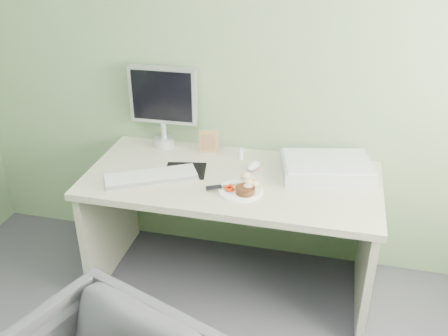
% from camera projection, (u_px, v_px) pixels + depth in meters
% --- Properties ---
extents(wall_back, '(3.50, 0.00, 3.50)m').
position_uv_depth(wall_back, '(247.00, 47.00, 2.75)').
color(wall_back, '#6A875E').
rests_on(wall_back, floor).
extents(desk, '(1.60, 0.75, 0.73)m').
position_uv_depth(desk, '(231.00, 206.00, 2.80)').
color(desk, beige).
rests_on(desk, floor).
extents(plate, '(0.23, 0.23, 0.01)m').
position_uv_depth(plate, '(241.00, 191.00, 2.58)').
color(plate, white).
rests_on(plate, desk).
extents(steak, '(0.10, 0.10, 0.03)m').
position_uv_depth(steak, '(245.00, 190.00, 2.54)').
color(steak, black).
rests_on(steak, plate).
extents(potato_pile, '(0.13, 0.12, 0.06)m').
position_uv_depth(potato_pile, '(249.00, 181.00, 2.60)').
color(potato_pile, '#A78251').
rests_on(potato_pile, plate).
extents(carrot_heap, '(0.05, 0.05, 0.04)m').
position_uv_depth(carrot_heap, '(228.00, 187.00, 2.56)').
color(carrot_heap, '#F22905').
rests_on(carrot_heap, plate).
extents(steak_knife, '(0.20, 0.11, 0.02)m').
position_uv_depth(steak_knife, '(220.00, 187.00, 2.58)').
color(steak_knife, silver).
rests_on(steak_knife, plate).
extents(mousepad, '(0.26, 0.24, 0.00)m').
position_uv_depth(mousepad, '(185.00, 171.00, 2.78)').
color(mousepad, black).
rests_on(mousepad, desk).
extents(keyboard, '(0.50, 0.36, 0.02)m').
position_uv_depth(keyboard, '(151.00, 176.00, 2.69)').
color(keyboard, white).
rests_on(keyboard, desk).
extents(computer_mouse, '(0.10, 0.12, 0.04)m').
position_uv_depth(computer_mouse, '(254.00, 166.00, 2.80)').
color(computer_mouse, white).
rests_on(computer_mouse, desk).
extents(photo_frame, '(0.11, 0.04, 0.14)m').
position_uv_depth(photo_frame, '(209.00, 141.00, 2.96)').
color(photo_frame, olive).
rests_on(photo_frame, desk).
extents(eyedrop_bottle, '(0.03, 0.03, 0.08)m').
position_uv_depth(eyedrop_bottle, '(241.00, 154.00, 2.90)').
color(eyedrop_bottle, white).
rests_on(eyedrop_bottle, desk).
extents(scanner, '(0.54, 0.42, 0.08)m').
position_uv_depth(scanner, '(327.00, 168.00, 2.73)').
color(scanner, '#B4B8BC').
rests_on(scanner, desk).
extents(monitor, '(0.41, 0.13, 0.49)m').
position_uv_depth(monitor, '(163.00, 102.00, 2.96)').
color(monitor, silver).
rests_on(monitor, desk).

